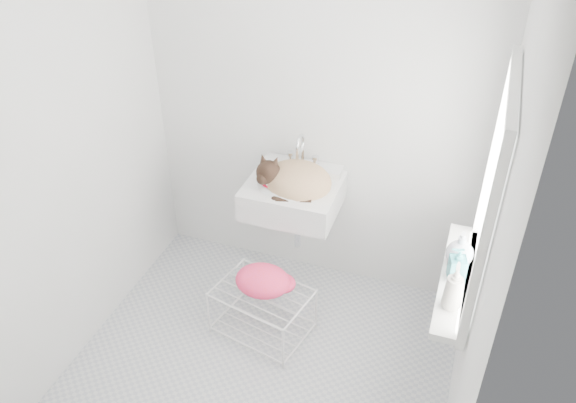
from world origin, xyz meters
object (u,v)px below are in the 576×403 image
(sink, at_px, (293,184))
(bottle_b, at_px, (455,278))
(cat, at_px, (294,180))
(bottle_a, at_px, (450,306))
(wire_rack, at_px, (263,313))
(bottle_c, at_px, (458,263))

(sink, xyz_separation_m, bottle_b, (1.05, -0.56, 0.00))
(cat, bearing_deg, bottle_a, -36.52)
(sink, distance_m, wire_rack, 0.84)
(sink, distance_m, bottle_c, 1.14)
(sink, distance_m, bottle_b, 1.19)
(cat, bearing_deg, wire_rack, -97.23)
(bottle_b, distance_m, bottle_c, 0.12)
(sink, relative_size, bottle_c, 3.19)
(wire_rack, distance_m, bottle_c, 1.30)
(cat, distance_m, bottle_a, 1.29)
(sink, bearing_deg, wire_rack, -95.07)
(sink, height_order, bottle_b, sink)
(wire_rack, bearing_deg, sink, 84.93)
(sink, relative_size, bottle_a, 2.83)
(cat, xyz_separation_m, bottle_c, (1.04, -0.42, -0.04))
(cat, distance_m, bottle_c, 1.12)
(cat, height_order, bottle_a, cat)
(bottle_a, bearing_deg, bottle_b, 90.00)
(wire_rack, distance_m, bottle_b, 1.30)
(bottle_a, bearing_deg, sink, 143.58)
(wire_rack, relative_size, bottle_a, 2.72)
(bottle_c, bearing_deg, wire_rack, -178.46)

